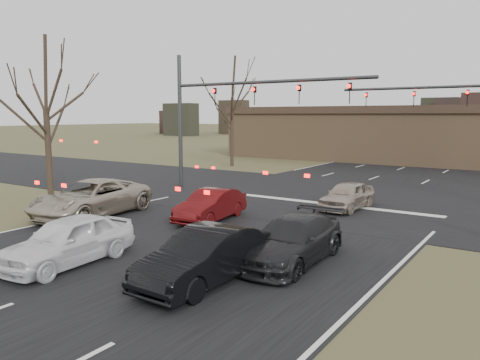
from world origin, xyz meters
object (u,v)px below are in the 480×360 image
object	(u,v)px
car_red_ahead	(211,205)
car_silver_ahead	(347,195)
car_silver_suv	(91,198)
car_white_sedan	(68,240)
mast_arm_far	(473,106)
car_charcoal_sedan	(292,240)
car_black_hatch	(205,256)
mast_arm_near	(224,104)
building	(445,135)

from	to	relation	value
car_red_ahead	car_silver_ahead	size ratio (longest dim) A/B	1.03
car_silver_suv	car_white_sedan	xyz separation A→B (m)	(5.00, -4.85, -0.07)
mast_arm_far	car_red_ahead	bearing A→B (deg)	-115.54
car_charcoal_sedan	car_silver_ahead	bearing A→B (deg)	98.54
car_charcoal_sedan	car_white_sedan	bearing A→B (deg)	-146.27
car_black_hatch	mast_arm_near	bearing A→B (deg)	124.45
building	car_silver_ahead	world-z (taller)	building
mast_arm_near	car_charcoal_sedan	size ratio (longest dim) A/B	2.54
car_white_sedan	car_red_ahead	distance (m)	7.10
building	car_black_hatch	world-z (taller)	building
building	car_charcoal_sedan	size ratio (longest dim) A/B	8.89
car_charcoal_sedan	car_red_ahead	world-z (taller)	car_charcoal_sedan
car_white_sedan	car_charcoal_sedan	bearing A→B (deg)	31.43
car_silver_suv	mast_arm_near	bearing A→B (deg)	75.45
mast_arm_far	car_charcoal_sedan	size ratio (longest dim) A/B	2.33
car_white_sedan	car_charcoal_sedan	xyz separation A→B (m)	(5.50, 3.90, -0.05)
car_white_sedan	car_silver_ahead	distance (m)	13.22
car_silver_ahead	mast_arm_far	bearing A→B (deg)	72.92
building	mast_arm_far	bearing A→B (deg)	-74.42
car_red_ahead	car_silver_ahead	bearing A→B (deg)	48.36
mast_arm_near	car_black_hatch	bearing A→B (deg)	-56.27
mast_arm_near	car_red_ahead	distance (m)	8.41
car_silver_suv	car_silver_ahead	bearing A→B (deg)	35.09
mast_arm_far	car_silver_suv	bearing A→B (deg)	-124.61
mast_arm_near	car_white_sedan	bearing A→B (deg)	-74.24
car_white_sedan	car_silver_suv	bearing A→B (deg)	131.92
car_white_sedan	car_silver_ahead	xyz separation A→B (m)	(3.93, 12.62, -0.07)
car_white_sedan	car_silver_ahead	bearing A→B (deg)	68.76
mast_arm_near	car_silver_suv	bearing A→B (deg)	-98.62
car_silver_suv	car_silver_ahead	distance (m)	11.84
car_red_ahead	car_silver_ahead	xyz separation A→B (m)	(3.96, 5.52, 0.00)
mast_arm_near	car_silver_suv	xyz separation A→B (m)	(-1.27, -8.38, -4.27)
car_charcoal_sedan	car_silver_suv	bearing A→B (deg)	173.17
car_silver_suv	car_silver_ahead	world-z (taller)	car_silver_suv
car_silver_suv	car_silver_ahead	xyz separation A→B (m)	(8.93, 7.77, -0.14)
car_black_hatch	car_charcoal_sedan	world-z (taller)	car_black_hatch
car_black_hatch	car_red_ahead	distance (m)	7.52
car_white_sedan	car_black_hatch	distance (m)	4.53
building	car_black_hatch	size ratio (longest dim) A/B	9.54
mast_arm_near	car_red_ahead	bearing A→B (deg)	-58.89
car_silver_suv	car_white_sedan	distance (m)	6.97
mast_arm_near	car_silver_ahead	world-z (taller)	mast_arm_near
building	car_red_ahead	bearing A→B (deg)	-96.46
car_red_ahead	car_silver_ahead	distance (m)	6.80
mast_arm_far	car_black_hatch	distance (m)	22.84
mast_arm_near	car_white_sedan	size ratio (longest dim) A/B	2.79
mast_arm_near	mast_arm_far	bearing A→B (deg)	41.22
building	car_black_hatch	bearing A→B (deg)	-88.59
car_black_hatch	car_red_ahead	xyz separation A→B (m)	(-4.44, 6.06, -0.07)
mast_arm_far	car_black_hatch	size ratio (longest dim) A/B	2.50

